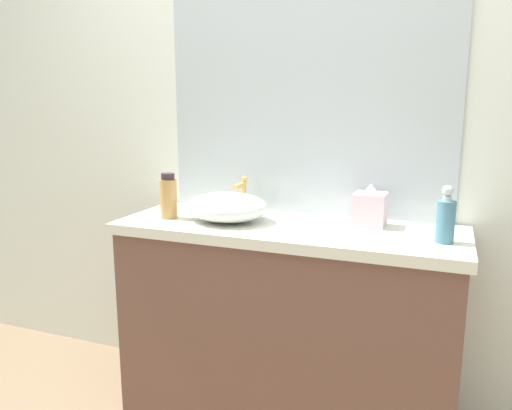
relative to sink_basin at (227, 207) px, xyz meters
name	(u,v)px	position (x,y,z in m)	size (l,w,h in m)	color
bathroom_wall_rear	(300,125)	(0.22, 0.32, 0.34)	(6.00, 0.06, 2.60)	silver
vanity_counter	(286,324)	(0.26, 0.02, -0.51)	(1.45, 0.52, 0.90)	brown
wall_mirror_panel	(306,83)	(0.26, 0.28, 0.53)	(1.32, 0.01, 1.18)	#B2BCC6
sink_basin	(227,207)	(0.00, 0.00, 0.00)	(0.36, 0.31, 0.12)	silver
faucet	(242,192)	(0.00, 0.17, 0.04)	(0.03, 0.13, 0.17)	gold
soap_dispenser	(446,219)	(0.88, -0.03, 0.03)	(0.07, 0.07, 0.21)	teal
lotion_bottle	(169,197)	(-0.27, -0.04, 0.03)	(0.08, 0.08, 0.20)	#B5864A
tissue_box	(370,208)	(0.59, 0.14, 0.01)	(0.13, 0.13, 0.18)	silver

